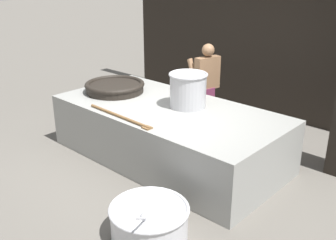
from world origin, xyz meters
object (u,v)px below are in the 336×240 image
object	(u,v)px
stock_pot	(188,89)
cook	(207,84)
prep_bowl_vegetables	(149,220)
giant_wok_near	(115,87)

from	to	relation	value
stock_pot	cook	world-z (taller)	cook
prep_bowl_vegetables	stock_pot	bearing A→B (deg)	118.22
cook	prep_bowl_vegetables	xyz separation A→B (m)	(1.41, -2.83, -0.64)
stock_pot	prep_bowl_vegetables	distance (m)	2.18
giant_wok_near	stock_pot	world-z (taller)	stock_pot
giant_wok_near	cook	distance (m)	1.60
giant_wok_near	cook	xyz separation A→B (m)	(0.88, 1.34, -0.07)
giant_wok_near	cook	bearing A→B (deg)	56.69
giant_wok_near	cook	size ratio (longest dim) A/B	0.63
stock_pot	cook	size ratio (longest dim) A/B	0.37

